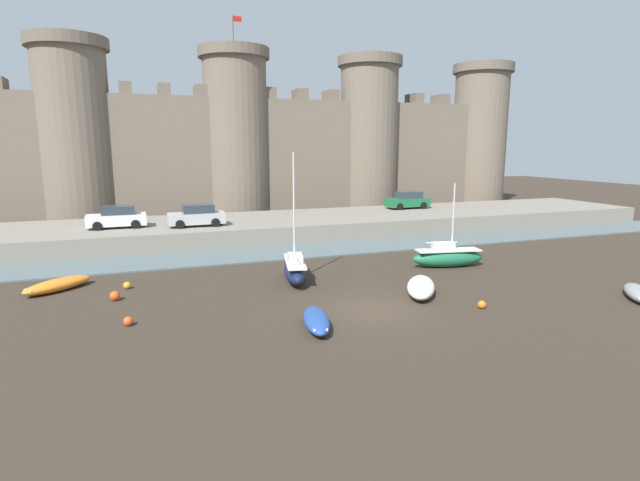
# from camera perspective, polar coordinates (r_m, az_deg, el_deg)

# --- Properties ---
(ground_plane) EXTENTS (160.00, 160.00, 0.00)m
(ground_plane) POSITION_cam_1_polar(r_m,az_deg,el_deg) (22.83, 6.02, -7.96)
(ground_plane) COLOR #382D23
(water_channel) EXTENTS (80.00, 4.50, 0.10)m
(water_channel) POSITION_cam_1_polar(r_m,az_deg,el_deg) (34.70, -3.47, -1.32)
(water_channel) COLOR slate
(water_channel) RESTS_ON ground
(quay_road) EXTENTS (71.06, 10.00, 1.41)m
(quay_road) POSITION_cam_1_polar(r_m,az_deg,el_deg) (41.47, -6.33, 1.54)
(quay_road) COLOR gray
(quay_road) RESTS_ON ground
(castle) EXTENTS (66.05, 6.99, 19.74)m
(castle) POSITION_cam_1_polar(r_m,az_deg,el_deg) (52.15, -9.52, 10.92)
(castle) COLOR #706354
(castle) RESTS_ON ground
(sailboat_midflat_left) EXTENTS (4.63, 2.07, 5.11)m
(sailboat_midflat_left) POSITION_cam_1_polar(r_m,az_deg,el_deg) (31.48, 14.37, -1.81)
(sailboat_midflat_left) COLOR #1E6B47
(sailboat_midflat_left) RESTS_ON ground
(rowboat_near_channel_left) EXTENTS (1.69, 3.35, 0.64)m
(rowboat_near_channel_left) POSITION_cam_1_polar(r_m,az_deg,el_deg) (20.53, -0.41, -9.07)
(rowboat_near_channel_left) COLOR #234793
(rowboat_near_channel_left) RESTS_ON ground
(rowboat_midflat_right) EXTENTS (3.15, 3.94, 0.76)m
(rowboat_midflat_right) POSITION_cam_1_polar(r_m,az_deg,el_deg) (25.48, 11.46, -5.20)
(rowboat_midflat_right) COLOR silver
(rowboat_midflat_right) RESTS_ON ground
(rowboat_foreground_right) EXTENTS (3.52, 3.19, 0.62)m
(rowboat_foreground_right) POSITION_cam_1_polar(r_m,az_deg,el_deg) (28.92, -27.78, -4.47)
(rowboat_foreground_right) COLOR orange
(rowboat_foreground_right) RESTS_ON ground
(sailboat_midflat_centre) EXTENTS (2.07, 4.51, 6.98)m
(sailboat_midflat_centre) POSITION_cam_1_polar(r_m,az_deg,el_deg) (27.24, -2.89, -3.31)
(sailboat_midflat_centre) COLOR #141E3D
(sailboat_midflat_centre) RESTS_ON ground
(rowboat_foreground_centre) EXTENTS (2.83, 3.09, 0.58)m
(rowboat_foreground_centre) POSITION_cam_1_polar(r_m,az_deg,el_deg) (28.80, 32.58, -5.04)
(rowboat_foreground_centre) COLOR gray
(rowboat_foreground_centre) RESTS_ON ground
(mooring_buoy_off_centre) EXTENTS (0.38, 0.38, 0.38)m
(mooring_buoy_off_centre) POSITION_cam_1_polar(r_m,az_deg,el_deg) (27.82, -21.18, -4.80)
(mooring_buoy_off_centre) COLOR orange
(mooring_buoy_off_centre) RESTS_ON ground
(mooring_buoy_near_channel) EXTENTS (0.40, 0.40, 0.40)m
(mooring_buoy_near_channel) POSITION_cam_1_polar(r_m,az_deg,el_deg) (22.26, -21.07, -8.60)
(mooring_buoy_near_channel) COLOR #E04C1E
(mooring_buoy_near_channel) RESTS_ON ground
(mooring_buoy_near_shore) EXTENTS (0.37, 0.37, 0.37)m
(mooring_buoy_near_shore) POSITION_cam_1_polar(r_m,az_deg,el_deg) (24.07, 18.02, -6.98)
(mooring_buoy_near_shore) COLOR orange
(mooring_buoy_near_shore) RESTS_ON ground
(mooring_buoy_mid_mud) EXTENTS (0.48, 0.48, 0.48)m
(mooring_buoy_mid_mud) POSITION_cam_1_polar(r_m,az_deg,el_deg) (25.95, -22.40, -5.88)
(mooring_buoy_mid_mud) COLOR #E04C1E
(mooring_buoy_mid_mud) RESTS_ON ground
(car_quay_centre_east) EXTENTS (4.12, 1.92, 1.62)m
(car_quay_centre_east) POSITION_cam_1_polar(r_m,az_deg,el_deg) (38.30, -13.90, 2.77)
(car_quay_centre_east) COLOR #B2B5B7
(car_quay_centre_east) RESTS_ON quay_road
(car_quay_centre_west) EXTENTS (4.12, 1.92, 1.62)m
(car_quay_centre_west) POSITION_cam_1_polar(r_m,az_deg,el_deg) (39.26, -22.18, 2.47)
(car_quay_centre_west) COLOR silver
(car_quay_centre_west) RESTS_ON quay_road
(car_quay_east) EXTENTS (4.12, 1.92, 1.62)m
(car_quay_east) POSITION_cam_1_polar(r_m,az_deg,el_deg) (48.52, 10.00, 4.55)
(car_quay_east) COLOR #1E6638
(car_quay_east) RESTS_ON quay_road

